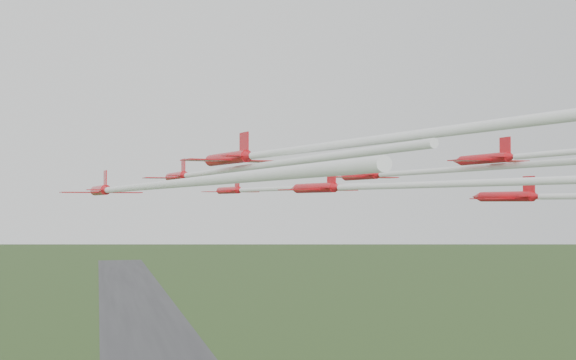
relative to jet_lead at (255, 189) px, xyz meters
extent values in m
cube|color=#373739|center=(0.01, 189.41, -53.84)|extent=(38.00, 900.00, 0.04)
cylinder|color=red|center=(-1.92, 9.69, 0.02)|extent=(2.44, 7.65, 0.98)
cone|color=red|center=(-2.81, 14.21, 0.02)|extent=(1.28, 1.77, 0.98)
cone|color=red|center=(-1.08, 5.43, 0.02)|extent=(1.09, 1.23, 0.90)
ellipsoid|color=black|center=(-2.27, 11.45, 0.38)|extent=(0.53, 0.91, 0.29)
cube|color=red|center=(-1.78, 8.99, -0.20)|extent=(8.18, 3.81, 0.09)
cube|color=red|center=(-1.24, 6.27, 0.02)|extent=(3.72, 1.75, 0.07)
cube|color=red|center=(-1.28, 6.44, 1.01)|extent=(0.40, 1.60, 1.79)
cylinder|color=silver|center=(2.35, -11.88, -0.02)|extent=(7.19, 33.76, 0.54)
cylinder|color=red|center=(-11.10, -9.02, 1.34)|extent=(2.00, 7.68, 0.99)
cone|color=red|center=(-11.72, -4.44, 1.34)|extent=(1.19, 1.73, 0.99)
cone|color=red|center=(-10.52, -13.32, 1.34)|extent=(1.03, 1.19, 0.90)
ellipsoid|color=black|center=(-11.34, -7.24, 1.70)|extent=(0.49, 0.89, 0.29)
cube|color=red|center=(-11.00, -9.73, 1.12)|extent=(8.13, 3.36, 0.09)
cube|color=red|center=(-10.63, -12.48, 1.34)|extent=(3.70, 1.54, 0.07)
cube|color=red|center=(-10.66, -12.30, 2.33)|extent=(0.30, 1.61, 1.79)
cylinder|color=silver|center=(-6.98, -39.54, 1.30)|extent=(7.48, 51.53, 0.54)
cylinder|color=red|center=(14.45, -0.17, 1.93)|extent=(2.45, 9.10, 1.17)
cone|color=red|center=(13.66, 5.24, 1.93)|extent=(1.43, 2.06, 1.17)
cone|color=red|center=(15.18, -5.26, 1.93)|extent=(1.23, 1.41, 1.06)
ellipsoid|color=black|center=(14.14, 1.93, 2.35)|extent=(0.59, 1.06, 0.34)
cube|color=red|center=(14.57, -1.01, 1.66)|extent=(9.64, 4.07, 0.11)
cube|color=red|center=(15.04, -4.26, 1.93)|extent=(4.38, 1.87, 0.08)
cube|color=red|center=(15.01, -4.05, 3.09)|extent=(0.38, 1.91, 2.12)
cylinder|color=silver|center=(19.26, -33.42, 1.87)|extent=(8.62, 55.25, 0.64)
cylinder|color=red|center=(-19.79, -20.49, -0.49)|extent=(2.00, 7.63, 0.98)
cone|color=red|center=(-20.42, -15.95, -0.49)|extent=(1.19, 1.72, 0.98)
cone|color=red|center=(-19.20, -24.77, -0.49)|extent=(1.03, 1.18, 0.89)
ellipsoid|color=black|center=(-20.03, -18.73, -0.13)|extent=(0.49, 0.89, 0.29)
cube|color=red|center=(-19.69, -21.20, -0.71)|extent=(8.08, 3.36, 0.09)
cube|color=red|center=(-19.32, -23.93, -0.49)|extent=(3.68, 1.54, 0.07)
cube|color=red|center=(-19.34, -23.76, 0.49)|extent=(0.31, 1.60, 1.78)
cylinder|color=silver|center=(-15.37, -52.61, -0.53)|extent=(8.06, 54.78, 0.53)
cylinder|color=red|center=(2.74, -19.65, -0.14)|extent=(2.92, 8.19, 1.06)
cone|color=red|center=(1.59, -14.83, -0.14)|extent=(1.43, 1.93, 1.06)
cone|color=red|center=(3.82, -24.19, -0.14)|extent=(1.20, 1.35, 0.96)
ellipsoid|color=black|center=(2.30, -17.78, 0.25)|extent=(0.60, 0.98, 0.31)
cube|color=red|center=(2.92, -20.40, -0.38)|extent=(8.81, 4.39, 0.10)
cube|color=red|center=(3.61, -23.30, -0.14)|extent=(4.01, 2.01, 0.08)
cube|color=red|center=(3.57, -23.11, 0.92)|extent=(0.49, 1.71, 1.92)
cylinder|color=silver|center=(8.92, -45.62, -0.19)|extent=(10.52, 41.97, 0.58)
cylinder|color=red|center=(27.92, -14.93, -0.98)|extent=(2.86, 9.56, 1.23)
cone|color=red|center=(26.93, -9.27, -0.98)|extent=(1.56, 2.19, 1.23)
cone|color=red|center=(28.86, -20.27, -0.98)|extent=(1.33, 1.51, 1.12)
ellipsoid|color=black|center=(27.54, -12.73, -0.53)|extent=(0.65, 1.13, 0.36)
cube|color=red|center=(28.08, -15.81, -1.26)|extent=(10.18, 4.56, 0.11)
cube|color=red|center=(28.68, -19.22, -0.98)|extent=(4.63, 2.09, 0.09)
cube|color=red|center=(28.64, -19.00, 0.25)|extent=(0.46, 2.00, 2.23)
cylinder|color=red|center=(-8.88, -32.90, 2.19)|extent=(2.95, 8.28, 1.07)
cone|color=red|center=(-10.04, -28.03, 2.19)|extent=(1.44, 1.95, 1.07)
cone|color=red|center=(-7.79, -37.48, 2.19)|extent=(1.22, 1.36, 0.97)
ellipsoid|color=black|center=(-9.33, -31.01, 2.58)|extent=(0.61, 0.99, 0.31)
cube|color=red|center=(-8.70, -33.65, 1.95)|extent=(8.90, 4.44, 0.10)
cube|color=red|center=(-8.00, -36.58, 2.19)|extent=(4.05, 2.03, 0.08)
cube|color=red|center=(-8.05, -36.39, 3.26)|extent=(0.50, 1.72, 1.94)
cylinder|color=silver|center=(-2.45, -59.87, 2.14)|extent=(10.99, 43.87, 0.58)
cylinder|color=red|center=(17.49, -29.73, 2.65)|extent=(2.09, 7.86, 1.01)
cone|color=red|center=(16.83, -25.05, 2.65)|extent=(1.23, 1.78, 1.01)
cone|color=red|center=(18.11, -34.13, 2.65)|extent=(1.06, 1.22, 0.92)
ellipsoid|color=black|center=(17.23, -27.91, 3.02)|extent=(0.50, 0.92, 0.29)
cube|color=red|center=(17.59, -30.45, 2.42)|extent=(8.33, 3.50, 0.09)
cube|color=red|center=(17.99, -33.27, 2.65)|extent=(3.79, 1.61, 0.07)
cube|color=red|center=(17.96, -33.09, 3.66)|extent=(0.32, 1.65, 1.83)
camera|label=1|loc=(-20.04, -102.83, -1.71)|focal=50.00mm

